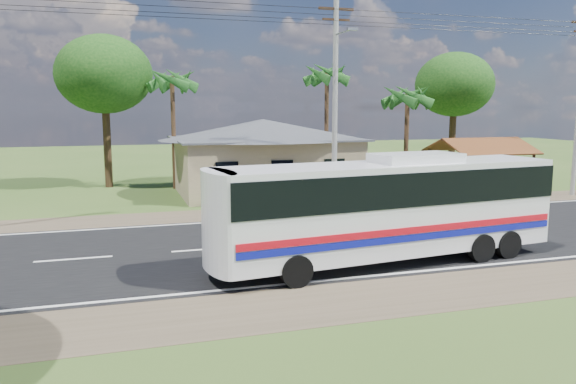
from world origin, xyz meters
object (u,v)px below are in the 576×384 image
coach_bus (390,202)px  person (457,192)px  motorcycle (412,197)px  waiting_shed (480,148)px

coach_bus → person: size_ratio=6.38×
coach_bus → motorcycle: 11.61m
person → waiting_shed: bearing=-131.8°
coach_bus → motorcycle: coach_bus is taller
coach_bus → motorcycle: (6.28, 9.62, -1.63)m
person → motorcycle: bearing=-51.6°
waiting_shed → coach_bus: bearing=-135.1°
motorcycle → person: (1.38, -1.97, 0.49)m
waiting_shed → motorcycle: (-5.72, -2.34, -2.30)m
waiting_shed → coach_bus: coach_bus is taller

